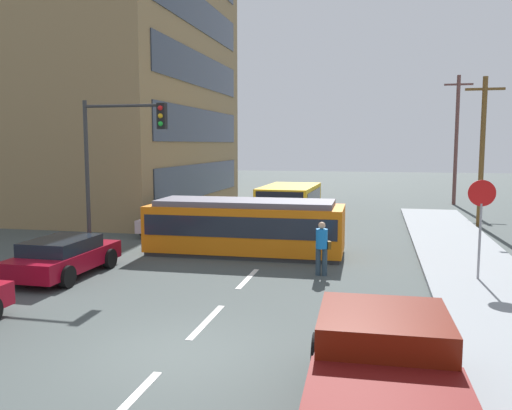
{
  "coord_description": "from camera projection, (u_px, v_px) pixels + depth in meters",
  "views": [
    {
      "loc": [
        3.7,
        -9.24,
        4.04
      ],
      "look_at": [
        -0.28,
        8.34,
        1.97
      ],
      "focal_mm": 37.39,
      "sensor_mm": 36.0,
      "label": 1
    }
  ],
  "objects": [
    {
      "name": "utility_pole_far",
      "position": [
        456.0,
        138.0,
        35.14
      ],
      "size": [
        1.8,
        0.24,
        8.5
      ],
      "color": "brown",
      "rests_on": "ground"
    },
    {
      "name": "lane_stripe_3",
      "position": [
        295.0,
        229.0,
        25.32
      ],
      "size": [
        0.16,
        2.4,
        0.01
      ],
      "primitive_type": "cube",
      "color": "silver",
      "rests_on": "ground"
    },
    {
      "name": "pickup_truck_parked",
      "position": [
        384.0,
        375.0,
        7.51
      ],
      "size": [
        2.38,
        5.05,
        1.55
      ],
      "color": "#620F0E",
      "rests_on": "ground"
    },
    {
      "name": "ground_plane",
      "position": [
        273.0,
        252.0,
        19.92
      ],
      "size": [
        120.0,
        120.0,
        0.0
      ],
      "primitive_type": "plane",
      "color": "#424A49"
    },
    {
      "name": "pedestrian_crossing",
      "position": [
        322.0,
        245.0,
        16.35
      ],
      "size": [
        0.48,
        0.36,
        1.67
      ],
      "color": "#283B48",
      "rests_on": "ground"
    },
    {
      "name": "parked_sedan_far",
      "position": [
        174.0,
        219.0,
        24.43
      ],
      "size": [
        2.14,
        4.38,
        1.19
      ],
      "color": "beige",
      "rests_on": "ground"
    },
    {
      "name": "stop_sign",
      "position": [
        481.0,
        209.0,
        15.28
      ],
      "size": [
        0.76,
        0.07,
        2.88
      ],
      "color": "gray",
      "rests_on": "sidewalk_curb_right"
    },
    {
      "name": "corner_building",
      "position": [
        74.0,
        53.0,
        32.82
      ],
      "size": [
        16.56,
        16.84,
        19.2
      ],
      "color": "olive",
      "rests_on": "ground"
    },
    {
      "name": "city_bus",
      "position": [
        290.0,
        202.0,
        27.08
      ],
      "size": [
        2.68,
        5.18,
        1.93
      ],
      "color": "gold",
      "rests_on": "ground"
    },
    {
      "name": "streetcar_tram",
      "position": [
        245.0,
        226.0,
        19.6
      ],
      "size": [
        7.18,
        2.66,
        2.0
      ],
      "color": "orange",
      "rests_on": "ground"
    },
    {
      "name": "sidewalk_curb_right",
      "position": [
        490.0,
        290.0,
        14.54
      ],
      "size": [
        3.2,
        36.0,
        0.14
      ],
      "primitive_type": "cube",
      "color": "gray",
      "rests_on": "ground"
    },
    {
      "name": "lane_stripe_4",
      "position": [
        311.0,
        213.0,
        31.13
      ],
      "size": [
        0.16,
        2.4,
        0.01
      ],
      "primitive_type": "cube",
      "color": "silver",
      "rests_on": "ground"
    },
    {
      "name": "utility_pole_mid",
      "position": [
        482.0,
        149.0,
        25.79
      ],
      "size": [
        1.8,
        0.24,
        7.25
      ],
      "color": "brown",
      "rests_on": "ground"
    },
    {
      "name": "lane_stripe_2",
      "position": [
        248.0,
        279.0,
        16.04
      ],
      "size": [
        0.16,
        2.4,
        0.01
      ],
      "primitive_type": "cube",
      "color": "silver",
      "rests_on": "ground"
    },
    {
      "name": "lane_stripe_0",
      "position": [
        127.0,
        404.0,
        8.29
      ],
      "size": [
        0.16,
        2.4,
        0.01
      ],
      "primitive_type": "cube",
      "color": "silver",
      "rests_on": "ground"
    },
    {
      "name": "parked_sedan_mid",
      "position": [
        64.0,
        256.0,
        16.3
      ],
      "size": [
        1.95,
        4.08,
        1.19
      ],
      "color": "maroon",
      "rests_on": "ground"
    },
    {
      "name": "lane_stripe_1",
      "position": [
        207.0,
        321.0,
        12.17
      ],
      "size": [
        0.16,
        2.4,
        0.01
      ],
      "primitive_type": "cube",
      "color": "silver",
      "rests_on": "ground"
    },
    {
      "name": "traffic_light_mast",
      "position": [
        116.0,
        150.0,
        17.76
      ],
      "size": [
        2.97,
        0.33,
        5.49
      ],
      "color": "#333333",
      "rests_on": "ground"
    }
  ]
}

